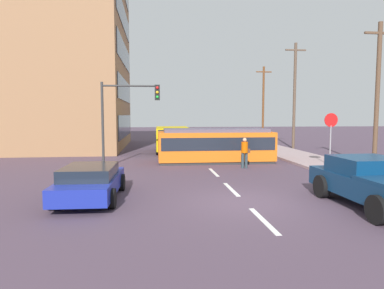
{
  "coord_description": "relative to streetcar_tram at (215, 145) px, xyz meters",
  "views": [
    {
      "loc": [
        -2.99,
        -10.99,
        2.93
      ],
      "look_at": [
        -0.85,
        8.35,
        1.23
      ],
      "focal_mm": 31.96,
      "sensor_mm": 36.0,
      "label": 1
    }
  ],
  "objects": [
    {
      "name": "utility_pole_mid",
      "position": [
        8.24,
        7.62,
        3.61
      ],
      "size": [
        1.8,
        0.24,
        9.0
      ],
      "color": "brown",
      "rests_on": "ground"
    },
    {
      "name": "lane_stripe_2",
      "position": [
        -0.75,
        -3.76,
        -1.07
      ],
      "size": [
        0.16,
        2.4,
        0.01
      ],
      "primitive_type": "cube",
      "color": "silver",
      "rests_on": "ground"
    },
    {
      "name": "ground_plane",
      "position": [
        -0.75,
        0.24,
        -1.08
      ],
      "size": [
        120.0,
        120.0,
        0.0
      ],
      "primitive_type": "plane",
      "color": "#4C3B4B"
    },
    {
      "name": "pedestrian_crossing",
      "position": [
        1.17,
        -2.59,
        -0.13
      ],
      "size": [
        0.5,
        0.36,
        1.67
      ],
      "color": "#2D3B41",
      "rests_on": "ground"
    },
    {
      "name": "city_bus",
      "position": [
        -2.34,
        5.84,
        0.03
      ],
      "size": [
        2.59,
        5.38,
        1.94
      ],
      "color": "gold",
      "rests_on": "ground"
    },
    {
      "name": "utility_pole_near",
      "position": [
        8.51,
        -3.0,
        3.08
      ],
      "size": [
        1.8,
        0.24,
        7.95
      ],
      "color": "brown",
      "rests_on": "ground"
    },
    {
      "name": "traffic_light_mast",
      "position": [
        -5.24,
        -1.66,
        2.26
      ],
      "size": [
        3.2,
        0.33,
        4.7
      ],
      "color": "#333333",
      "rests_on": "ground"
    },
    {
      "name": "lane_stripe_4",
      "position": [
        -0.75,
        12.0,
        -1.07
      ],
      "size": [
        0.16,
        2.4,
        0.01
      ],
      "primitive_type": "cube",
      "color": "silver",
      "rests_on": "ground"
    },
    {
      "name": "lane_stripe_3",
      "position": [
        -0.75,
        6.0,
        -1.07
      ],
      "size": [
        0.16,
        2.4,
        0.01
      ],
      "primitive_type": "cube",
      "color": "silver",
      "rests_on": "ground"
    },
    {
      "name": "stop_sign",
      "position": [
        5.91,
        -2.94,
        1.12
      ],
      "size": [
        0.76,
        0.07,
        2.88
      ],
      "color": "gray",
      "rests_on": "sidewalk_curb_right"
    },
    {
      "name": "parked_sedan_near",
      "position": [
        -5.96,
        -8.77,
        -0.45
      ],
      "size": [
        2.1,
        4.33,
        1.19
      ],
      "color": "#1B2A96",
      "rests_on": "ground"
    },
    {
      "name": "lane_stripe_1",
      "position": [
        -0.75,
        -7.76,
        -1.07
      ],
      "size": [
        0.16,
        2.4,
        0.01
      ],
      "primitive_type": "cube",
      "color": "silver",
      "rests_on": "ground"
    },
    {
      "name": "utility_pole_far",
      "position": [
        8.68,
        17.42,
        3.29
      ],
      "size": [
        1.8,
        0.24,
        8.38
      ],
      "color": "brown",
      "rests_on": "ground"
    },
    {
      "name": "streetcar_tram",
      "position": [
        0.0,
        0.0,
        0.0
      ],
      "size": [
        7.04,
        2.57,
        2.08
      ],
      "color": "orange",
      "rests_on": "ground"
    },
    {
      "name": "sidewalk_curb_right",
      "position": [
        6.05,
        -3.76,
        -1.01
      ],
      "size": [
        3.2,
        36.0,
        0.14
      ],
      "primitive_type": "cube",
      "color": "#A2888A",
      "rests_on": "ground"
    },
    {
      "name": "lane_stripe_0",
      "position": [
        -0.75,
        -11.76,
        -1.07
      ],
      "size": [
        0.16,
        2.4,
        0.01
      ],
      "primitive_type": "cube",
      "color": "silver",
      "rests_on": "ground"
    },
    {
      "name": "corner_building",
      "position": [
        -14.42,
        10.84,
        6.92
      ],
      "size": [
        16.13,
        14.4,
        16.0
      ],
      "color": "#976C48",
      "rests_on": "ground"
    },
    {
      "name": "pickup_truck_parked",
      "position": [
        3.16,
        -10.87,
        -0.28
      ],
      "size": [
        2.33,
        5.03,
        1.55
      ],
      "color": "navy",
      "rests_on": "ground"
    }
  ]
}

